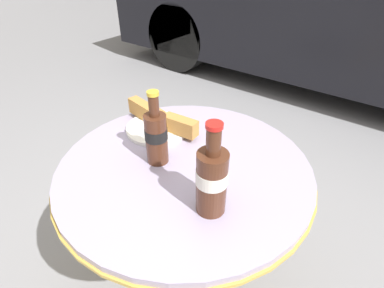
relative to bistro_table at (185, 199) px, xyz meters
name	(u,v)px	position (x,y,z in m)	size (l,w,h in m)	color
bistro_table	(185,199)	(0.00, 0.00, 0.00)	(0.74, 0.74, 0.69)	gold
cola_bottle_left	(212,179)	(0.16, -0.10, 0.24)	(0.07, 0.07, 0.24)	#4C2819
cola_bottle_right	(156,136)	(-0.07, -0.03, 0.23)	(0.06, 0.06, 0.22)	#4C2819
lunch_plate_near	(159,122)	(-0.19, 0.10, 0.17)	(0.30, 0.21, 0.07)	white
parked_car	(334,11)	(-0.35, 2.74, 0.10)	(4.33, 1.72, 1.34)	black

